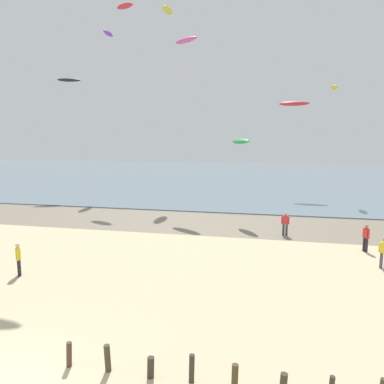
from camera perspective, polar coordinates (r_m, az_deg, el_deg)
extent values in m
cube|color=#7A6D59|center=(30.97, -1.27, -4.64)|extent=(120.00, 8.25, 0.01)
cube|color=slate|center=(69.17, 6.35, 2.57)|extent=(160.00, 70.00, 0.10)
cylinder|color=#4D362C|center=(12.86, -18.59, -22.85)|extent=(0.20, 0.17, 0.80)
cylinder|color=#443B2A|center=(12.36, -13.02, -23.89)|extent=(0.21, 0.20, 0.85)
cylinder|color=#3E3329|center=(11.97, -6.45, -25.49)|extent=(0.22, 0.23, 0.64)
cylinder|color=#3D342B|center=(11.70, -0.05, -25.75)|extent=(0.17, 0.20, 0.83)
cylinder|color=#4C3D22|center=(11.45, 6.68, -26.78)|extent=(0.20, 0.20, 0.79)
cylinder|color=#232328|center=(25.22, 25.53, -7.48)|extent=(0.16, 0.16, 0.88)
cylinder|color=#232328|center=(25.38, 25.21, -7.36)|extent=(0.16, 0.16, 0.88)
cube|color=red|center=(25.12, 25.48, -5.79)|extent=(0.36, 0.42, 0.60)
sphere|color=#9E7051|center=(25.03, 25.54, -4.86)|extent=(0.22, 0.22, 0.22)
cylinder|color=red|center=(24.96, 25.83, -6.02)|extent=(0.09, 0.09, 0.52)
cylinder|color=red|center=(25.31, 25.12, -5.78)|extent=(0.09, 0.09, 0.52)
cylinder|color=#232328|center=(21.14, -25.30, -10.45)|extent=(0.16, 0.16, 0.88)
cylinder|color=#232328|center=(20.93, -25.34, -10.64)|extent=(0.16, 0.16, 0.88)
cube|color=yellow|center=(20.82, -25.45, -8.62)|extent=(0.38, 0.42, 0.60)
sphere|color=beige|center=(20.71, -25.52, -7.50)|extent=(0.22, 0.22, 0.22)
cylinder|color=yellow|center=(21.06, -25.40, -8.56)|extent=(0.09, 0.09, 0.52)
cylinder|color=yellow|center=(20.61, -25.48, -8.94)|extent=(0.09, 0.09, 0.52)
cylinder|color=#383842|center=(27.34, 14.51, -5.73)|extent=(0.16, 0.16, 0.88)
cylinder|color=#383842|center=(27.36, 14.05, -5.70)|extent=(0.16, 0.16, 0.88)
cube|color=red|center=(27.18, 14.33, -4.20)|extent=(0.39, 0.27, 0.60)
sphere|color=tan|center=(27.09, 14.37, -3.33)|extent=(0.22, 0.22, 0.22)
cylinder|color=red|center=(27.17, 14.83, -4.33)|extent=(0.09, 0.09, 0.52)
cylinder|color=red|center=(27.22, 13.83, -4.27)|extent=(0.09, 0.09, 0.52)
cylinder|color=#4C4C56|center=(22.55, 27.37, -9.43)|extent=(0.16, 0.16, 0.88)
cylinder|color=yellow|center=(22.37, 27.16, -7.72)|extent=(0.09, 0.09, 0.52)
ellipsoid|color=purple|center=(51.90, -12.92, 22.92)|extent=(1.17, 2.76, 0.55)
ellipsoid|color=#E54C99|center=(39.54, -0.93, 22.56)|extent=(3.09, 2.63, 0.69)
ellipsoid|color=yellow|center=(48.18, -3.85, 26.39)|extent=(1.12, 3.04, 0.53)
ellipsoid|color=green|center=(31.33, 7.62, 7.86)|extent=(2.19, 2.72, 0.64)
ellipsoid|color=red|center=(46.87, 15.62, 13.13)|extent=(3.65, 1.53, 0.66)
ellipsoid|color=yellow|center=(45.61, 21.29, 14.95)|extent=(0.83, 2.29, 0.59)
ellipsoid|color=black|center=(49.57, -18.60, 16.21)|extent=(2.93, 1.88, 0.60)
ellipsoid|color=red|center=(47.73, -10.42, 26.59)|extent=(2.66, 1.87, 0.61)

